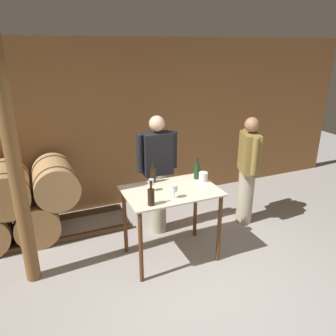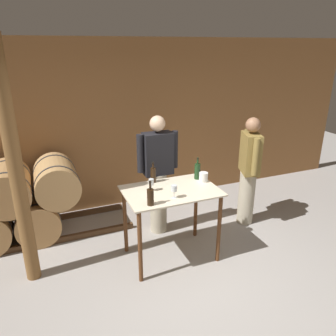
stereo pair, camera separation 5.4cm
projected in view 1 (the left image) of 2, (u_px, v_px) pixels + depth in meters
name	position (u px, v px, depth m)	size (l,w,h in m)	color
ground_plane	(210.00, 298.00, 3.56)	(14.00, 14.00, 0.00)	#9E9993
back_wall	(133.00, 125.00, 5.35)	(8.40, 0.05, 2.70)	brown
tasting_table	(171.00, 203.00, 4.01)	(1.14, 0.76, 0.94)	beige
wooden_post	(16.00, 171.00, 3.40)	(0.16, 0.16, 2.70)	brown
wine_bottle_far_left	(151.00, 196.00, 3.55)	(0.08, 0.08, 0.28)	black
wine_bottle_left	(153.00, 175.00, 4.14)	(0.07, 0.07, 0.27)	black
wine_bottle_center	(197.00, 171.00, 4.25)	(0.08, 0.08, 0.29)	#193819
wine_glass_near_left	(151.00, 183.00, 3.89)	(0.06, 0.06, 0.15)	silver
wine_glass_near_center	(175.00, 189.00, 3.71)	(0.07, 0.07, 0.16)	silver
ice_bucket	(203.00, 177.00, 4.19)	(0.11, 0.11, 0.12)	white
person_host	(248.00, 169.00, 4.82)	(0.34, 0.56, 1.64)	#B7AD93
person_visitor_with_scarf	(157.00, 173.00, 4.55)	(0.59, 0.24, 1.72)	#B7AD93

